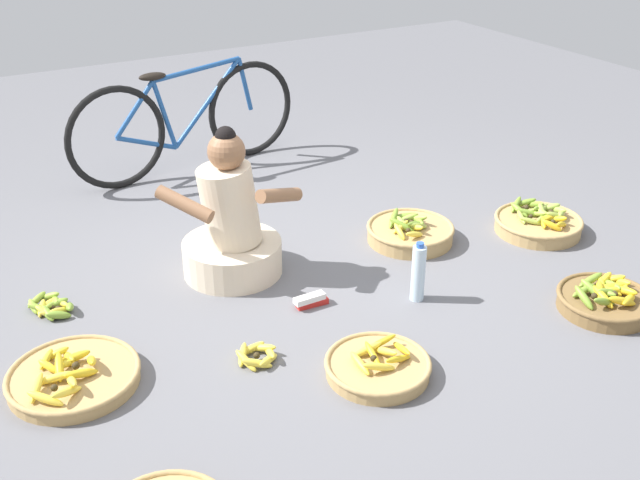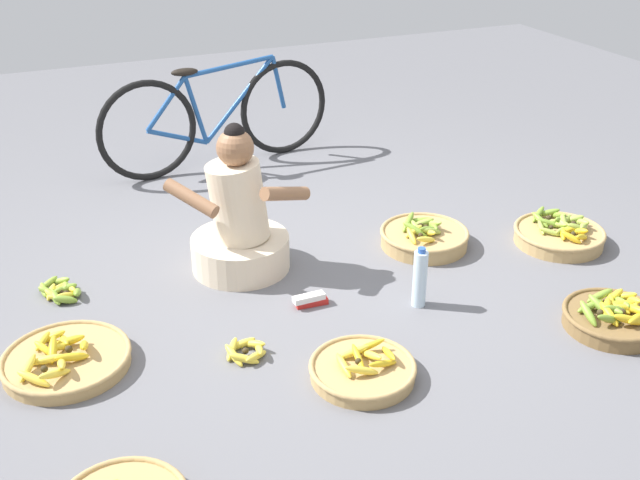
{
  "view_description": "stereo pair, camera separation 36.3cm",
  "coord_description": "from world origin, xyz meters",
  "px_view_note": "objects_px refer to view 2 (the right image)",
  "views": [
    {
      "loc": [
        -1.6,
        -3.02,
        2.01
      ],
      "look_at": [
        0.0,
        -0.2,
        0.35
      ],
      "focal_mm": 43.13,
      "sensor_mm": 36.0,
      "label": 1
    },
    {
      "loc": [
        -1.27,
        -3.18,
        2.01
      ],
      "look_at": [
        0.0,
        -0.2,
        0.35
      ],
      "focal_mm": 43.13,
      "sensor_mm": 36.0,
      "label": 2
    }
  ],
  "objects_px": {
    "banana_basket_front_left": "(613,317)",
    "banana_basket_mid_right": "(424,237)",
    "vendor_woman_front": "(239,224)",
    "banana_basket_mid_left": "(66,359)",
    "loose_bananas_back_right": "(246,351)",
    "banana_basket_front_right": "(559,234)",
    "packet_carton_stack": "(310,300)",
    "bicycle_leaning": "(218,117)",
    "banana_basket_near_bicycle": "(363,369)",
    "loose_bananas_near_vendor": "(60,291)",
    "water_bottle": "(420,278)"
  },
  "relations": [
    {
      "from": "loose_bananas_near_vendor",
      "to": "banana_basket_mid_left",
      "type": "bearing_deg",
      "value": -94.24
    },
    {
      "from": "vendor_woman_front",
      "to": "packet_carton_stack",
      "type": "distance_m",
      "value": 0.58
    },
    {
      "from": "banana_basket_near_bicycle",
      "to": "packet_carton_stack",
      "type": "xyz_separation_m",
      "value": [
        0.02,
        0.62,
        -0.01
      ]
    },
    {
      "from": "banana_basket_front_right",
      "to": "loose_bananas_back_right",
      "type": "relative_size",
      "value": 2.44
    },
    {
      "from": "vendor_woman_front",
      "to": "loose_bananas_near_vendor",
      "type": "bearing_deg",
      "value": 175.06
    },
    {
      "from": "vendor_woman_front",
      "to": "banana_basket_mid_right",
      "type": "xyz_separation_m",
      "value": [
        1.03,
        -0.16,
        -0.2
      ]
    },
    {
      "from": "vendor_woman_front",
      "to": "packet_carton_stack",
      "type": "height_order",
      "value": "vendor_woman_front"
    },
    {
      "from": "bicycle_leaning",
      "to": "banana_basket_front_left",
      "type": "relative_size",
      "value": 3.66
    },
    {
      "from": "bicycle_leaning",
      "to": "banana_basket_front_right",
      "type": "distance_m",
      "value": 2.4
    },
    {
      "from": "banana_basket_front_left",
      "to": "loose_bananas_back_right",
      "type": "distance_m",
      "value": 1.71
    },
    {
      "from": "banana_basket_front_left",
      "to": "vendor_woman_front",
      "type": "bearing_deg",
      "value": 139.06
    },
    {
      "from": "banana_basket_mid_left",
      "to": "loose_bananas_back_right",
      "type": "distance_m",
      "value": 0.77
    },
    {
      "from": "banana_basket_mid_left",
      "to": "banana_basket_mid_right",
      "type": "bearing_deg",
      "value": 10.91
    },
    {
      "from": "packet_carton_stack",
      "to": "banana_basket_front_right",
      "type": "bearing_deg",
      "value": 2.29
    },
    {
      "from": "banana_basket_front_left",
      "to": "banana_basket_mid_right",
      "type": "bearing_deg",
      "value": 110.2
    },
    {
      "from": "water_bottle",
      "to": "vendor_woman_front",
      "type": "bearing_deg",
      "value": 134.29
    },
    {
      "from": "banana_basket_front_right",
      "to": "packet_carton_stack",
      "type": "relative_size",
      "value": 2.87
    },
    {
      "from": "banana_basket_mid_left",
      "to": "banana_basket_front_right",
      "type": "relative_size",
      "value": 1.09
    },
    {
      "from": "bicycle_leaning",
      "to": "banana_basket_front_right",
      "type": "relative_size",
      "value": 3.34
    },
    {
      "from": "banana_basket_front_left",
      "to": "loose_bananas_back_right",
      "type": "relative_size",
      "value": 2.23
    },
    {
      "from": "banana_basket_front_right",
      "to": "loose_bananas_near_vendor",
      "type": "height_order",
      "value": "banana_basket_front_right"
    },
    {
      "from": "banana_basket_mid_right",
      "to": "loose_bananas_near_vendor",
      "type": "bearing_deg",
      "value": 172.92
    },
    {
      "from": "loose_bananas_back_right",
      "to": "packet_carton_stack",
      "type": "distance_m",
      "value": 0.51
    },
    {
      "from": "loose_bananas_near_vendor",
      "to": "water_bottle",
      "type": "distance_m",
      "value": 1.79
    },
    {
      "from": "loose_bananas_back_right",
      "to": "banana_basket_mid_left",
      "type": "bearing_deg",
      "value": 162.83
    },
    {
      "from": "banana_basket_mid_left",
      "to": "bicycle_leaning",
      "type": "bearing_deg",
      "value": 57.36
    },
    {
      "from": "banana_basket_mid_right",
      "to": "loose_bananas_near_vendor",
      "type": "height_order",
      "value": "banana_basket_mid_right"
    },
    {
      "from": "vendor_woman_front",
      "to": "banana_basket_front_right",
      "type": "relative_size",
      "value": 1.59
    },
    {
      "from": "banana_basket_front_left",
      "to": "loose_bananas_back_right",
      "type": "height_order",
      "value": "banana_basket_front_left"
    },
    {
      "from": "vendor_woman_front",
      "to": "loose_bananas_near_vendor",
      "type": "relative_size",
      "value": 2.95
    },
    {
      "from": "bicycle_leaning",
      "to": "packet_carton_stack",
      "type": "height_order",
      "value": "bicycle_leaning"
    },
    {
      "from": "banana_basket_front_left",
      "to": "water_bottle",
      "type": "height_order",
      "value": "water_bottle"
    },
    {
      "from": "banana_basket_near_bicycle",
      "to": "banana_basket_front_right",
      "type": "distance_m",
      "value": 1.71
    },
    {
      "from": "banana_basket_mid_left",
      "to": "packet_carton_stack",
      "type": "xyz_separation_m",
      "value": [
        1.16,
        0.05,
        -0.01
      ]
    },
    {
      "from": "banana_basket_mid_right",
      "to": "loose_bananas_near_vendor",
      "type": "xyz_separation_m",
      "value": [
        -1.95,
        0.24,
        -0.03
      ]
    },
    {
      "from": "loose_bananas_near_vendor",
      "to": "packet_carton_stack",
      "type": "bearing_deg",
      "value": -27.28
    },
    {
      "from": "loose_bananas_near_vendor",
      "to": "packet_carton_stack",
      "type": "xyz_separation_m",
      "value": [
        1.12,
        -0.58,
        0.0
      ]
    },
    {
      "from": "banana_basket_near_bicycle",
      "to": "banana_basket_front_left",
      "type": "height_order",
      "value": "banana_basket_front_left"
    },
    {
      "from": "vendor_woman_front",
      "to": "bicycle_leaning",
      "type": "bearing_deg",
      "value": 77.51
    },
    {
      "from": "banana_basket_front_right",
      "to": "water_bottle",
      "type": "height_order",
      "value": "water_bottle"
    },
    {
      "from": "banana_basket_front_left",
      "to": "loose_bananas_near_vendor",
      "type": "distance_m",
      "value": 2.69
    },
    {
      "from": "banana_basket_front_right",
      "to": "vendor_woman_front",
      "type": "bearing_deg",
      "value": 166.04
    },
    {
      "from": "bicycle_leaning",
      "to": "banana_basket_mid_right",
      "type": "height_order",
      "value": "bicycle_leaning"
    },
    {
      "from": "banana_basket_mid_right",
      "to": "banana_basket_front_right",
      "type": "distance_m",
      "value": 0.77
    },
    {
      "from": "banana_basket_front_left",
      "to": "packet_carton_stack",
      "type": "bearing_deg",
      "value": 149.06
    },
    {
      "from": "bicycle_leaning",
      "to": "loose_bananas_near_vendor",
      "type": "height_order",
      "value": "bicycle_leaning"
    },
    {
      "from": "banana_basket_mid_right",
      "to": "banana_basket_near_bicycle",
      "type": "bearing_deg",
      "value": -131.66
    },
    {
      "from": "banana_basket_mid_left",
      "to": "loose_bananas_near_vendor",
      "type": "bearing_deg",
      "value": 85.76
    },
    {
      "from": "banana_basket_mid_left",
      "to": "loose_bananas_near_vendor",
      "type": "height_order",
      "value": "banana_basket_mid_left"
    },
    {
      "from": "banana_basket_front_left",
      "to": "loose_bananas_near_vendor",
      "type": "height_order",
      "value": "banana_basket_front_left"
    }
  ]
}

